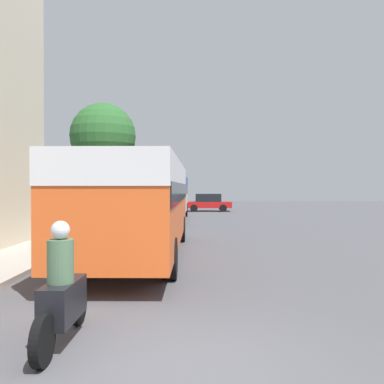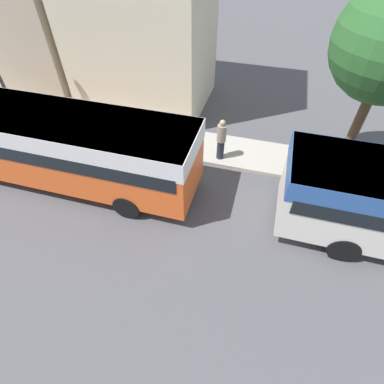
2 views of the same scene
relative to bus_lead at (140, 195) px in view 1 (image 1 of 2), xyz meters
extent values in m
plane|color=#515156|center=(1.64, -8.51, -1.92)|extent=(120.00, 120.00, 0.00)
cube|color=#EA5B23|center=(0.00, 0.00, -0.20)|extent=(2.58, 11.21, 2.45)
cube|color=white|center=(0.00, 0.00, 0.66)|extent=(2.60, 11.27, 0.73)
cube|color=black|center=(0.00, 0.00, 0.11)|extent=(2.63, 10.76, 0.54)
cylinder|color=black|center=(-1.19, 3.48, -1.42)|extent=(0.28, 1.00, 1.00)
cylinder|color=black|center=(1.19, 3.48, -1.42)|extent=(0.28, 1.00, 1.00)
cylinder|color=black|center=(-1.19, -3.48, -1.42)|extent=(0.28, 1.00, 1.00)
cylinder|color=black|center=(1.19, -3.48, -1.42)|extent=(0.28, 1.00, 1.00)
cube|color=silver|center=(-0.19, 14.22, -0.24)|extent=(2.54, 11.31, 2.36)
cube|color=#2D569E|center=(-0.19, 14.22, 0.58)|extent=(2.57, 11.36, 0.71)
cube|color=black|center=(-0.19, 14.22, 0.05)|extent=(2.60, 10.85, 0.52)
cylinder|color=black|center=(-1.37, 17.72, -1.42)|extent=(0.28, 1.00, 1.00)
cylinder|color=black|center=(0.98, 17.72, -1.42)|extent=(0.28, 1.00, 1.00)
cylinder|color=black|center=(-1.37, 10.71, -1.42)|extent=(0.28, 1.00, 1.00)
cylinder|color=black|center=(0.98, 10.71, -1.42)|extent=(0.28, 1.00, 1.00)
cube|color=black|center=(-0.08, -7.55, -1.33)|extent=(0.38, 1.10, 0.55)
cylinder|color=black|center=(-0.08, -6.75, -1.60)|extent=(0.10, 0.64, 0.64)
cylinder|color=black|center=(-0.08, -8.35, -1.60)|extent=(0.12, 0.64, 0.64)
cylinder|color=#4C6B4C|center=(-0.08, -7.65, -0.75)|extent=(0.36, 0.36, 0.60)
sphere|color=silver|center=(-0.08, -7.65, -0.32)|extent=(0.26, 0.26, 0.26)
cube|color=red|center=(2.82, 24.43, -1.34)|extent=(4.09, 1.83, 0.54)
cube|color=black|center=(2.82, 24.43, -0.72)|extent=(2.25, 1.61, 0.70)
cylinder|color=black|center=(1.55, 23.59, -1.60)|extent=(0.64, 0.22, 0.64)
cylinder|color=black|center=(1.55, 25.27, -1.60)|extent=(0.64, 0.22, 0.64)
cylinder|color=black|center=(4.08, 23.59, -1.60)|extent=(0.64, 0.22, 0.64)
cylinder|color=black|center=(4.08, 25.27, -1.60)|extent=(0.64, 0.22, 0.64)
cylinder|color=#232838|center=(-2.83, 5.99, -1.33)|extent=(0.31, 0.31, 0.88)
cylinder|color=gray|center=(-2.83, 5.99, -0.52)|extent=(0.39, 0.39, 0.74)
sphere|color=tan|center=(-2.83, 5.99, -0.03)|extent=(0.24, 0.24, 0.24)
cylinder|color=brown|center=(-3.57, 10.93, 0.00)|extent=(0.36, 0.36, 3.55)
sphere|color=#2D662D|center=(-3.57, 10.93, 3.18)|extent=(3.74, 3.74, 3.74)
camera|label=1|loc=(1.79, -13.50, 0.28)|focal=40.00mm
camera|label=2|loc=(7.35, 7.59, 6.47)|focal=28.00mm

